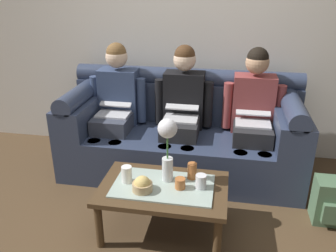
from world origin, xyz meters
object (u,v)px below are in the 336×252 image
object	(u,v)px
person_right	(253,111)
flower_vase	(167,141)
couch	(182,134)
cup_far_center	(180,183)
backpack_right	(335,202)
cup_near_right	(127,174)
person_left	(116,103)
coffee_table	(163,192)
cup_far_left	(192,171)
person_middle	(182,107)
cup_near_left	(201,181)
snack_bowl	(142,185)

from	to	relation	value
person_right	flower_vase	world-z (taller)	person_right
couch	cup_far_center	distance (m)	1.00
person_right	backpack_right	world-z (taller)	person_right
cup_near_right	person_right	bearing A→B (deg)	46.34
flower_vase	cup_far_center	size ratio (longest dim) A/B	6.23
person_left	person_right	size ratio (longest dim) A/B	1.00
coffee_table	cup_far_left	bearing A→B (deg)	34.20
person_middle	coffee_table	world-z (taller)	person_middle
flower_vase	cup_near_left	distance (m)	0.37
couch	coffee_table	world-z (taller)	couch
cup_far_center	cup_far_left	xyz separation A→B (m)	(0.07, 0.15, 0.02)
snack_bowl	backpack_right	xyz separation A→B (m)	(1.42, 0.43, -0.26)
couch	person_right	world-z (taller)	person_right
coffee_table	person_middle	bearing A→B (deg)	90.00
couch	coffee_table	bearing A→B (deg)	-90.00
person_left	person_right	xyz separation A→B (m)	(1.31, 0.00, -0.00)
cup_near_right	cup_far_left	world-z (taller)	same
couch	cup_near_left	xyz separation A→B (m)	(0.27, -0.96, 0.08)
person_right	snack_bowl	xyz separation A→B (m)	(-0.78, -1.06, -0.22)
couch	cup_far_left	size ratio (longest dim) A/B	17.88
snack_bowl	person_left	bearing A→B (deg)	116.29
person_right	coffee_table	world-z (taller)	person_right
person_left	cup_near_left	bearing A→B (deg)	-45.87
coffee_table	cup_near_left	distance (m)	0.29
flower_vase	cup_near_right	size ratio (longest dim) A/B	3.87
person_middle	snack_bowl	world-z (taller)	person_middle
cup_near_left	couch	bearing A→B (deg)	105.76
couch	person_right	xyz separation A→B (m)	(0.65, -0.00, 0.29)
snack_bowl	cup_far_left	world-z (taller)	cup_far_left
flower_vase	person_middle	bearing A→B (deg)	91.12
snack_bowl	cup_far_center	xyz separation A→B (m)	(0.26, 0.08, -0.00)
cup_far_center	cup_far_left	distance (m)	0.16
cup_far_center	person_left	bearing A→B (deg)	128.41
couch	snack_bowl	distance (m)	1.07
cup_near_left	snack_bowl	bearing A→B (deg)	-165.15
person_right	cup_near_right	bearing A→B (deg)	-133.66
snack_bowl	cup_near_right	size ratio (longest dim) A/B	1.15
cup_near_left	person_right	bearing A→B (deg)	68.03
person_middle	flower_vase	distance (m)	0.89
flower_vase	person_right	bearing A→B (deg)	54.38
coffee_table	cup_far_center	xyz separation A→B (m)	(0.13, -0.02, 0.10)
flower_vase	cup_far_center	distance (m)	0.31
person_left	cup_near_right	world-z (taller)	person_left
cup_near_left	person_left	bearing A→B (deg)	134.13
person_left	cup_far_center	size ratio (longest dim) A/B	15.69
person_middle	cup_far_center	size ratio (longest dim) A/B	15.69
coffee_table	cup_far_left	xyz separation A→B (m)	(0.19, 0.13, 0.12)
flower_vase	cup_near_right	world-z (taller)	flower_vase
person_right	cup_near_left	world-z (taller)	person_right
couch	snack_bowl	bearing A→B (deg)	-97.04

